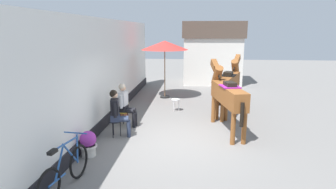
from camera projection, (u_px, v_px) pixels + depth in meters
ground_plane at (183, 111)px, 10.91m from camera, size 40.00×40.00×0.00m
pub_facade_wall at (104, 77)px, 9.35m from camera, size 0.34×14.00×3.40m
distant_cottage at (212, 52)px, 16.44m from camera, size 3.40×2.60×3.50m
seated_visitor_near at (117, 111)px, 8.15m from camera, size 0.61×0.48×1.39m
seated_visitor_far at (125, 103)px, 9.07m from camera, size 0.61×0.49×1.39m
saddled_horse_near at (227, 94)px, 8.56m from camera, size 0.92×2.96×2.06m
saddled_horse_far at (229, 82)px, 10.58m from camera, size 1.21×2.89×2.06m
flower_planter_near at (88, 143)px, 6.96m from camera, size 0.43×0.43×0.64m
flower_planter_far at (123, 107)px, 10.26m from camera, size 0.43×0.43×0.64m
leaning_bicycle at (65, 171)px, 5.43m from camera, size 0.50×1.76×1.02m
cafe_parasol at (165, 46)px, 12.60m from camera, size 2.10×2.10×2.58m
spare_stool_white at (176, 101)px, 10.88m from camera, size 0.32×0.32×0.46m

